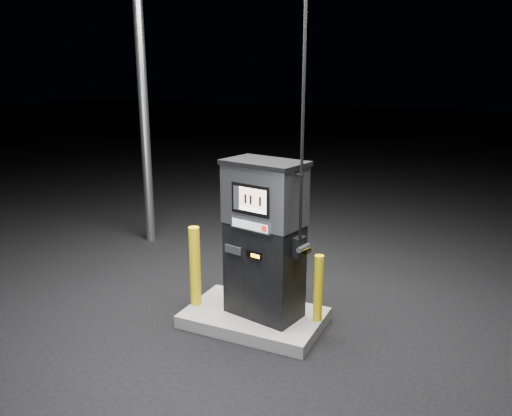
% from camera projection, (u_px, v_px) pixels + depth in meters
% --- Properties ---
extents(ground, '(80.00, 80.00, 0.00)m').
position_uv_depth(ground, '(254.00, 323.00, 5.96)').
color(ground, black).
rests_on(ground, ground).
extents(pump_island, '(1.60, 1.00, 0.15)m').
position_uv_depth(pump_island, '(254.00, 318.00, 5.94)').
color(pump_island, slate).
rests_on(pump_island, ground).
extents(fuel_dispenser, '(1.05, 0.71, 3.78)m').
position_uv_depth(fuel_dispenser, '(265.00, 238.00, 5.64)').
color(fuel_dispenser, black).
rests_on(fuel_dispenser, pump_island).
extents(bollard_left, '(0.14, 0.14, 0.98)m').
position_uv_depth(bollard_left, '(195.00, 266.00, 6.01)').
color(bollard_left, yellow).
rests_on(bollard_left, pump_island).
extents(bollard_right, '(0.11, 0.11, 0.79)m').
position_uv_depth(bollard_right, '(318.00, 288.00, 5.63)').
color(bollard_right, yellow).
rests_on(bollard_right, pump_island).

